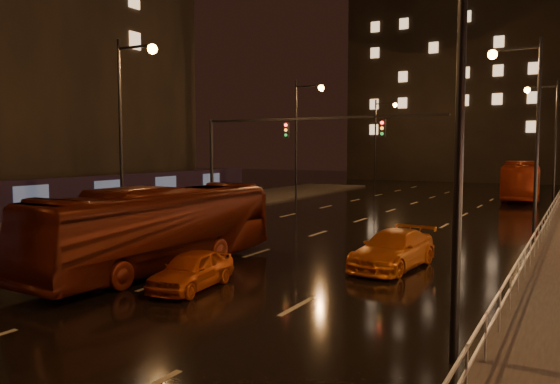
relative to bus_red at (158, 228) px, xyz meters
name	(u,v)px	position (x,y,z in m)	size (l,w,h in m)	color
ground	(348,224)	(1.50, 14.28, -1.49)	(140.00, 140.00, 0.00)	black
sidewalk_left	(112,218)	(-12.00, 9.28, -1.41)	(7.00, 70.00, 0.15)	#38332D
building_distant	(523,47)	(5.50, 66.28, 16.51)	(44.00, 16.00, 36.00)	black
hoarding_left	(29,200)	(-15.70, 6.28, -0.24)	(0.30, 46.00, 2.50)	black
traffic_signal	(272,142)	(-3.56, 14.28, 3.25)	(15.31, 0.32, 6.20)	black
streetlight_right	(427,43)	(10.42, -3.72, 4.95)	(2.64, 0.50, 10.00)	black
railing_right	(542,225)	(11.70, 12.28, -0.59)	(0.05, 56.00, 1.00)	#99999E
bus_red	(158,228)	(0.00, 0.00, 0.00)	(2.50, 10.68, 2.97)	#5D1B0D
bus_curb	(521,180)	(8.56, 35.98, 0.16)	(2.77, 11.86, 3.30)	maroon
taxi_near	(192,270)	(2.78, -1.62, -0.89)	(1.40, 3.48, 1.19)	#D45314
taxi_far	(393,250)	(7.32, 4.28, -0.81)	(1.90, 4.67, 1.36)	orange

